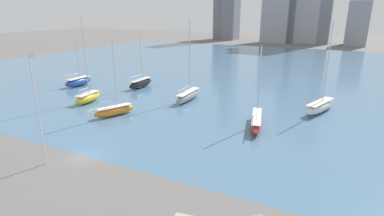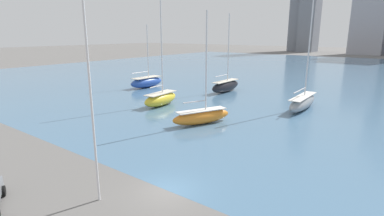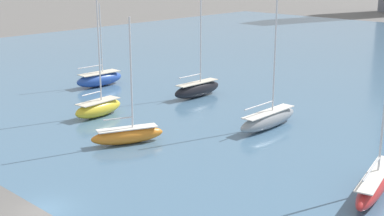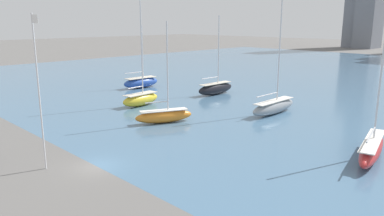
# 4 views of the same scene
# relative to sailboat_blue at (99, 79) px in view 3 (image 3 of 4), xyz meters

# --- Properties ---
(ground_plane) EXTENTS (500.00, 500.00, 0.00)m
(ground_plane) POSITION_rel_sailboat_blue_xyz_m (30.55, -28.36, -1.12)
(ground_plane) COLOR #605E5B
(sailboat_blue) EXTENTS (2.93, 7.96, 12.30)m
(sailboat_blue) POSITION_rel_sailboat_blue_xyz_m (0.00, 0.00, 0.00)
(sailboat_blue) COLOR #284CA8
(sailboat_blue) RESTS_ON harbor_water
(sailboat_gray) EXTENTS (2.06, 10.07, 16.39)m
(sailboat_gray) POSITION_rel_sailboat_blue_xyz_m (30.80, 0.41, -0.01)
(sailboat_gray) COLOR gray
(sailboat_gray) RESTS_ON harbor_water
(sailboat_yellow) EXTENTS (2.85, 7.13, 16.81)m
(sailboat_yellow) POSITION_rel_sailboat_blue_xyz_m (12.99, -9.95, 0.01)
(sailboat_yellow) COLOR yellow
(sailboat_yellow) RESTS_ON harbor_water
(sailboat_red) EXTENTS (4.08, 10.81, 12.83)m
(sailboat_red) POSITION_rel_sailboat_blue_xyz_m (47.55, -8.19, -0.10)
(sailboat_red) COLOR #B72828
(sailboat_red) RESTS_ON harbor_water
(sailboat_orange) EXTENTS (4.75, 7.69, 13.08)m
(sailboat_orange) POSITION_rel_sailboat_blue_xyz_m (23.33, -13.99, -0.13)
(sailboat_orange) COLOR orange
(sailboat_orange) RESTS_ON harbor_water
(sailboat_black) EXTENTS (2.01, 8.58, 14.02)m
(sailboat_black) POSITION_rel_sailboat_blue_xyz_m (15.23, 5.32, 0.04)
(sailboat_black) COLOR black
(sailboat_black) RESTS_ON harbor_water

